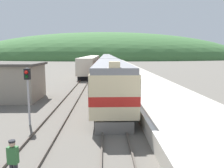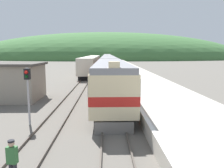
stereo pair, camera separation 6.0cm
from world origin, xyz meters
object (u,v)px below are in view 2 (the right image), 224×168
object	(u,v)px
signal_post_siding	(28,84)
track_worker	(12,160)
express_train_lead_car	(111,79)
carriage_fourth	(107,59)
carriage_third	(108,62)
carriage_fifth	(107,58)
carriage_second	(109,66)
siding_train	(92,64)

from	to	relation	value
signal_post_siding	track_worker	size ratio (longest dim) A/B	2.25
express_train_lead_car	signal_post_siding	world-z (taller)	express_train_lead_car
express_train_lead_car	carriage_fourth	bearing A→B (deg)	90.00
carriage_third	carriage_fifth	world-z (taller)	same
carriage_second	carriage_third	bearing A→B (deg)	90.00
express_train_lead_car	carriage_fourth	world-z (taller)	express_train_lead_car
carriage_second	carriage_fifth	size ratio (longest dim) A/B	1.00
carriage_fourth	signal_post_siding	bearing A→B (deg)	-94.53
express_train_lead_car	carriage_second	world-z (taller)	express_train_lead_car
carriage_fourth	express_train_lead_car	bearing A→B (deg)	-90.00
express_train_lead_car	track_worker	distance (m)	14.82
carriage_fourth	carriage_fifth	xyz separation A→B (m)	(0.00, 20.97, 0.00)
carriage_third	track_worker	xyz separation A→B (m)	(-3.87, -56.14, -1.17)
carriage_third	carriage_fourth	xyz separation A→B (m)	(0.00, 20.97, 0.00)
carriage_fifth	track_worker	distance (m)	98.16
carriage_fourth	siding_train	bearing A→B (deg)	-97.96
carriage_fourth	signal_post_siding	size ratio (longest dim) A/B	5.25
siding_train	carriage_second	bearing A→B (deg)	-72.41
signal_post_siding	carriage_fifth	bearing A→B (deg)	86.51
siding_train	track_worker	size ratio (longest dim) A/B	22.68
carriage_second	siding_train	xyz separation A→B (m)	(-4.07, 12.84, -0.17)
express_train_lead_car	track_worker	size ratio (longest dim) A/B	11.51
carriage_fourth	track_worker	bearing A→B (deg)	-92.88
carriage_second	track_worker	xyz separation A→B (m)	(-3.87, -35.18, -1.17)
express_train_lead_car	signal_post_siding	distance (m)	9.44
carriage_fifth	signal_post_siding	distance (m)	91.58
carriage_third	express_train_lead_car	bearing A→B (deg)	-90.00
carriage_second	carriage_fifth	bearing A→B (deg)	90.00
carriage_second	siding_train	bearing A→B (deg)	107.59
carriage_fourth	signal_post_siding	world-z (taller)	carriage_fourth
carriage_second	carriage_fourth	distance (m)	41.93
express_train_lead_car	signal_post_siding	xyz separation A→B (m)	(-5.58, -7.59, 0.60)
carriage_second	track_worker	bearing A→B (deg)	-96.28
track_worker	siding_train	bearing A→B (deg)	90.23
siding_train	carriage_third	bearing A→B (deg)	63.40
carriage_fifth	signal_post_siding	world-z (taller)	carriage_fifth
express_train_lead_car	carriage_fifth	xyz separation A→B (m)	(0.00, 83.82, -0.01)
carriage_third	signal_post_siding	size ratio (longest dim) A/B	5.25
express_train_lead_car	carriage_second	size ratio (longest dim) A/B	0.97
signal_post_siding	express_train_lead_car	bearing A→B (deg)	53.68
express_train_lead_car	carriage_fourth	size ratio (longest dim) A/B	0.97
carriage_fifth	track_worker	bearing A→B (deg)	-92.26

